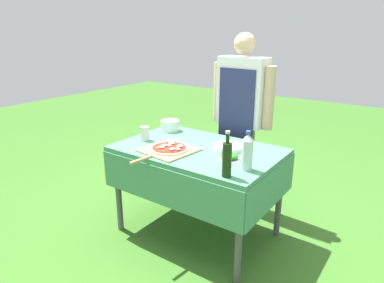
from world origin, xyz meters
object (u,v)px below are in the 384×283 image
prep_table (198,159)px  water_bottle (247,152)px  sauce_jar (145,134)px  plate_stack (229,147)px  pizza_on_peel (168,149)px  mixing_tub (170,126)px  herb_container (229,156)px  oil_bottle (227,159)px  person_cook (242,109)px

prep_table → water_bottle: water_bottle is taller
water_bottle → sauce_jar: 0.94m
plate_stack → sauce_jar: 0.69m
pizza_on_peel → sauce_jar: sauce_jar is taller
mixing_tub → plate_stack: size_ratio=0.70×
water_bottle → herb_container: bearing=152.8°
prep_table → oil_bottle: bearing=-37.1°
plate_stack → sauce_jar: (-0.65, -0.21, 0.03)m
pizza_on_peel → plate_stack: (0.34, 0.30, 0.00)m
person_cook → oil_bottle: (0.40, -0.94, -0.07)m
pizza_on_peel → water_bottle: 0.63m
water_bottle → sauce_jar: bearing=175.8°
pizza_on_peel → water_bottle: bearing=8.6°
oil_bottle → herb_container: oil_bottle is taller
person_cook → herb_container: (0.27, -0.68, -0.17)m
person_cook → mixing_tub: person_cook is taller
prep_table → oil_bottle: (0.44, -0.33, 0.21)m
mixing_tub → sauce_jar: size_ratio=1.44×
person_cook → pizza_on_peel: person_cook is taller
mixing_tub → sauce_jar: (0.01, -0.33, 0.00)m
mixing_tub → water_bottle: bearing=-22.8°
oil_bottle → plate_stack: (-0.23, 0.44, -0.10)m
person_cook → sauce_jar: 0.87m
sauce_jar → pizza_on_peel: bearing=-16.0°
oil_bottle → plate_stack: size_ratio=1.26×
prep_table → plate_stack: (0.20, 0.11, 0.11)m
prep_table → sauce_jar: sauce_jar is taller
herb_container → oil_bottle: bearing=-64.2°
water_bottle → pizza_on_peel: bearing=-178.1°
prep_table → plate_stack: 0.26m
plate_stack → sauce_jar: sauce_jar is taller
pizza_on_peel → herb_container: (0.45, 0.11, 0.01)m
prep_table → water_bottle: bearing=-18.6°
pizza_on_peel → oil_bottle: size_ratio=1.92×
person_cook → pizza_on_peel: size_ratio=2.80×
pizza_on_peel → mixing_tub: (-0.32, 0.42, 0.03)m
herb_container → plate_stack: bearing=120.7°
herb_container → plate_stack: size_ratio=0.81×
herb_container → prep_table: bearing=166.7°
prep_table → sauce_jar: bearing=-168.1°
person_cook → mixing_tub: 0.64m
person_cook → water_bottle: (0.45, -0.77, -0.07)m
oil_bottle → water_bottle: oil_bottle is taller
oil_bottle → sauce_jar: size_ratio=2.58×
person_cook → herb_container: 0.75m
person_cook → water_bottle: person_cook is taller
water_bottle → plate_stack: 0.41m
sauce_jar → prep_table: bearing=11.9°
herb_container → person_cook: bearing=111.7°
mixing_tub → sauce_jar: bearing=-88.7°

